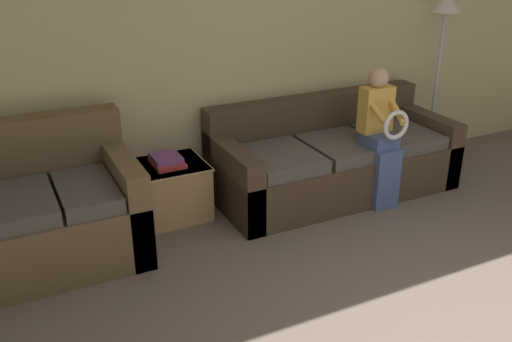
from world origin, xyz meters
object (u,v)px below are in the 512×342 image
(child_left_seated, at_px, (381,132))
(side_shelf, at_px, (169,190))
(book_stack, at_px, (167,160))
(floor_lamp, at_px, (443,27))
(couch_side, at_px, (26,218))
(couch_main, at_px, (332,159))

(child_left_seated, relative_size, side_shelf, 1.92)
(book_stack, distance_m, floor_lamp, 2.94)
(couch_side, xyz_separation_m, book_stack, (1.11, 0.22, 0.15))
(floor_lamp, bearing_deg, book_stack, -178.90)
(book_stack, bearing_deg, floor_lamp, 1.10)
(couch_side, distance_m, side_shelf, 1.14)
(couch_main, height_order, floor_lamp, floor_lamp)
(side_shelf, bearing_deg, couch_side, -168.54)
(couch_side, bearing_deg, book_stack, 11.23)
(couch_main, bearing_deg, book_stack, 173.73)
(couch_main, bearing_deg, floor_lamp, 9.22)
(side_shelf, bearing_deg, couch_main, -6.45)
(couch_main, distance_m, child_left_seated, 0.56)
(couch_main, relative_size, side_shelf, 3.53)
(couch_side, relative_size, side_shelf, 2.54)
(couch_main, relative_size, child_left_seated, 1.84)
(couch_main, bearing_deg, side_shelf, 173.55)
(couch_side, xyz_separation_m, floor_lamp, (3.93, 0.27, 0.99))
(book_stack, xyz_separation_m, floor_lamp, (2.82, 0.05, 0.84))
(couch_main, height_order, couch_side, couch_side)
(couch_main, relative_size, book_stack, 7.18)
(floor_lamp, bearing_deg, side_shelf, -179.00)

